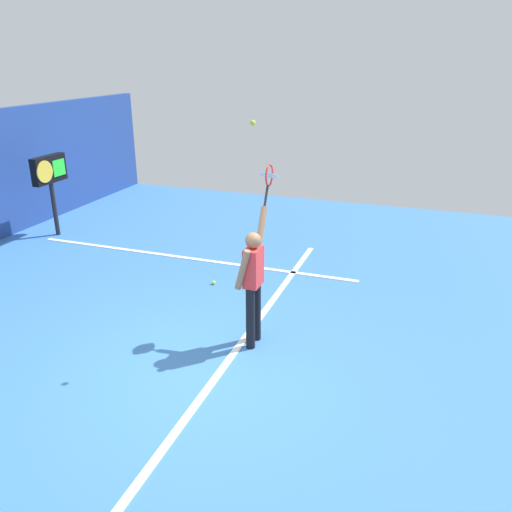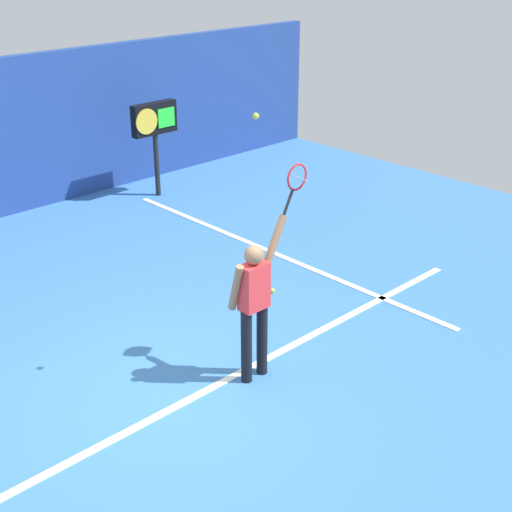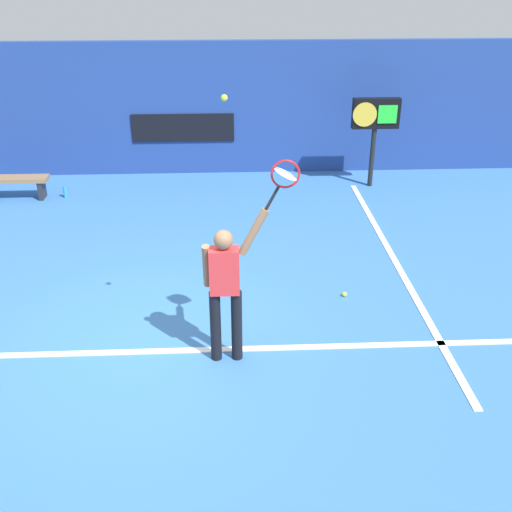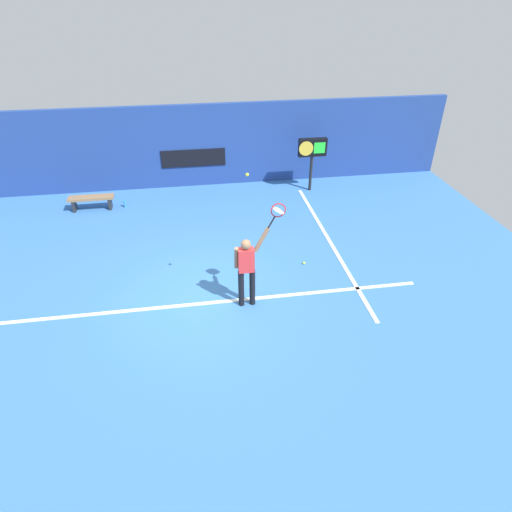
{
  "view_description": "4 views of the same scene",
  "coord_description": "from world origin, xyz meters",
  "px_view_note": "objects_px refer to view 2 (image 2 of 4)",
  "views": [
    {
      "loc": [
        -5.26,
        -2.64,
        3.9
      ],
      "look_at": [
        1.07,
        -0.39,
        1.29
      ],
      "focal_mm": 36.37,
      "sensor_mm": 36.0,
      "label": 1
    },
    {
      "loc": [
        -4.19,
        -5.74,
        4.91
      ],
      "look_at": [
        1.15,
        -0.17,
        1.41
      ],
      "focal_mm": 51.74,
      "sensor_mm": 36.0,
      "label": 2
    },
    {
      "loc": [
        0.97,
        -6.35,
        4.37
      ],
      "look_at": [
        1.28,
        0.26,
        1.04
      ],
      "focal_mm": 42.06,
      "sensor_mm": 36.0,
      "label": 3
    },
    {
      "loc": [
        -0.09,
        -8.02,
        6.22
      ],
      "look_at": [
        1.12,
        -0.32,
        1.22
      ],
      "focal_mm": 30.28,
      "sensor_mm": 36.0,
      "label": 4
    }
  ],
  "objects_px": {
    "tennis_ball": "(256,116)",
    "spare_ball": "(273,291)",
    "tennis_player": "(254,301)",
    "tennis_racket": "(296,180)",
    "scoreboard_clock": "(154,123)"
  },
  "relations": [
    {
      "from": "tennis_player",
      "to": "tennis_racket",
      "type": "height_order",
      "value": "tennis_racket"
    },
    {
      "from": "tennis_player",
      "to": "tennis_racket",
      "type": "xyz_separation_m",
      "value": [
        0.64,
        -0.0,
        1.28
      ]
    },
    {
      "from": "tennis_player",
      "to": "tennis_ball",
      "type": "distance_m",
      "value": 2.1
    },
    {
      "from": "tennis_ball",
      "to": "tennis_player",
      "type": "bearing_deg",
      "value": -158.73
    },
    {
      "from": "tennis_racket",
      "to": "scoreboard_clock",
      "type": "bearing_deg",
      "value": 68.0
    },
    {
      "from": "tennis_player",
      "to": "scoreboard_clock",
      "type": "relative_size",
      "value": 1.06
    },
    {
      "from": "scoreboard_clock",
      "to": "tennis_racket",
      "type": "bearing_deg",
      "value": -112.0
    },
    {
      "from": "tennis_racket",
      "to": "scoreboard_clock",
      "type": "xyz_separation_m",
      "value": [
        2.39,
        5.92,
        -0.85
      ]
    },
    {
      "from": "spare_ball",
      "to": "tennis_racket",
      "type": "bearing_deg",
      "value": -126.97
    },
    {
      "from": "tennis_player",
      "to": "tennis_racket",
      "type": "bearing_deg",
      "value": -0.38
    },
    {
      "from": "tennis_racket",
      "to": "tennis_ball",
      "type": "height_order",
      "value": "tennis_ball"
    },
    {
      "from": "tennis_racket",
      "to": "tennis_ball",
      "type": "distance_m",
      "value": 1.02
    },
    {
      "from": "scoreboard_clock",
      "to": "spare_ball",
      "type": "distance_m",
      "value": 4.94
    },
    {
      "from": "spare_ball",
      "to": "tennis_player",
      "type": "bearing_deg",
      "value": -140.66
    },
    {
      "from": "tennis_ball",
      "to": "spare_ball",
      "type": "relative_size",
      "value": 1.0
    }
  ]
}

